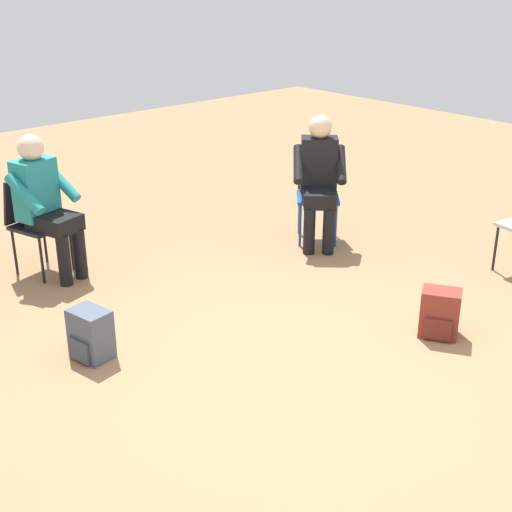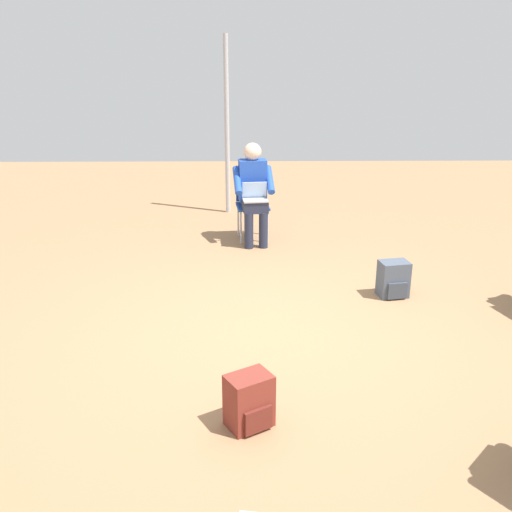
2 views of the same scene
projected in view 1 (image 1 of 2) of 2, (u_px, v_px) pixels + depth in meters
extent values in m
plane|color=#99704C|center=(297.00, 385.00, 4.65)|extent=(16.70, 16.70, 0.00)
cylinder|color=black|center=(495.00, 248.00, 6.30)|extent=(0.02, 0.02, 0.42)
cube|color=black|center=(40.00, 226.00, 6.17)|extent=(0.49, 0.49, 0.03)
cylinder|color=black|center=(71.00, 248.00, 6.31)|extent=(0.02, 0.02, 0.42)
cylinder|color=black|center=(42.00, 261.00, 6.04)|extent=(0.02, 0.02, 0.42)
cylinder|color=black|center=(45.00, 240.00, 6.47)|extent=(0.02, 0.02, 0.42)
cylinder|color=black|center=(15.00, 252.00, 6.21)|extent=(0.02, 0.02, 0.42)
cube|color=black|center=(22.00, 199.00, 6.18)|extent=(0.19, 0.39, 0.40)
cube|color=#1E4799|center=(318.00, 198.00, 6.90)|extent=(0.57, 0.57, 0.03)
cylinder|color=#1E4799|center=(336.00, 226.00, 6.82)|extent=(0.02, 0.02, 0.42)
cylinder|color=#1E4799|center=(300.00, 225.00, 6.83)|extent=(0.02, 0.02, 0.42)
cylinder|color=#1E4799|center=(333.00, 214.00, 7.14)|extent=(0.02, 0.02, 0.42)
cylinder|color=#1E4799|center=(299.00, 214.00, 7.15)|extent=(0.02, 0.02, 0.42)
cube|color=#1E4799|center=(318.00, 171.00, 6.99)|extent=(0.33, 0.34, 0.40)
cylinder|color=black|center=(329.00, 231.00, 6.65)|extent=(0.11, 0.11, 0.45)
cylinder|color=black|center=(309.00, 231.00, 6.65)|extent=(0.11, 0.11, 0.45)
cube|color=black|center=(319.00, 196.00, 6.69)|extent=(0.51, 0.51, 0.14)
cube|color=black|center=(319.00, 164.00, 6.77)|extent=(0.39, 0.40, 0.52)
sphere|color=beige|center=(320.00, 127.00, 6.63)|extent=(0.22, 0.22, 0.22)
cylinder|color=black|center=(341.00, 165.00, 6.66)|extent=(0.35, 0.34, 0.31)
cylinder|color=black|center=(298.00, 164.00, 6.67)|extent=(0.35, 0.34, 0.31)
cylinder|color=black|center=(80.00, 254.00, 6.14)|extent=(0.11, 0.11, 0.45)
cylinder|color=black|center=(64.00, 260.00, 6.00)|extent=(0.11, 0.11, 0.45)
cube|color=black|center=(55.00, 222.00, 6.05)|extent=(0.49, 0.40, 0.14)
cube|color=teal|center=(36.00, 189.00, 6.04)|extent=(0.30, 0.39, 0.52)
sphere|color=beige|center=(31.00, 148.00, 5.90)|extent=(0.22, 0.22, 0.22)
cylinder|color=teal|center=(61.00, 182.00, 6.14)|extent=(0.41, 0.19, 0.31)
cylinder|color=teal|center=(25.00, 194.00, 5.83)|extent=(0.41, 0.19, 0.31)
cube|color=#475160|center=(91.00, 334.00, 4.92)|extent=(0.31, 0.25, 0.36)
cube|color=#39414D|center=(92.00, 344.00, 4.95)|extent=(0.24, 0.28, 0.16)
cube|color=maroon|center=(440.00, 313.00, 5.21)|extent=(0.34, 0.31, 0.36)
cube|color=maroon|center=(439.00, 323.00, 5.25)|extent=(0.30, 0.32, 0.16)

